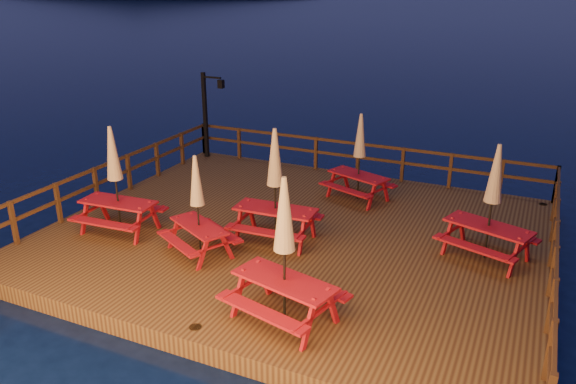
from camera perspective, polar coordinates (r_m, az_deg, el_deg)
name	(u,v)px	position (r m, az deg, el deg)	size (l,w,h in m)	color
ground	(297,246)	(14.39, 0.91, -5.47)	(500.00, 500.00, 0.00)	black
deck	(297,239)	(14.30, 0.92, -4.75)	(12.00, 10.00, 0.40)	#412715
deck_piles	(297,256)	(14.52, 0.91, -6.53)	(11.44, 9.44, 1.40)	#3E1D13
railing	(323,181)	(15.45, 3.61, 1.07)	(11.80, 9.75, 1.10)	#3E1D13
lamp_post	(209,108)	(19.93, -8.06, 8.50)	(0.85, 0.18, 3.00)	black
picnic_table_0	(492,201)	(13.14, 20.03, -0.85)	(2.28, 2.07, 2.69)	maroon
picnic_table_1	(115,178)	(14.34, -17.14, 1.33)	(2.00, 1.68, 2.72)	maroon
picnic_table_2	(284,249)	(10.04, -0.37, -5.80)	(2.30, 2.05, 2.82)	maroon
picnic_table_3	(275,184)	(13.20, -1.31, 0.81)	(2.04, 1.71, 2.80)	maroon
picnic_table_4	(359,156)	(15.98, 7.27, 3.67)	(2.15, 1.96, 2.51)	maroon
picnic_table_5	(198,204)	(12.79, -9.18, -1.21)	(2.10, 1.98, 2.37)	maroon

